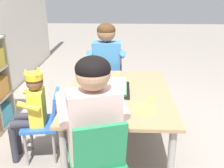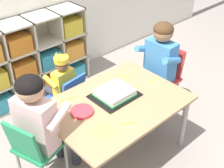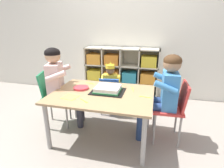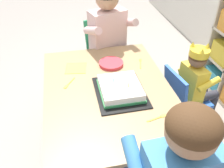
# 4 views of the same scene
# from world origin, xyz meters

# --- Properties ---
(ground) EXTENTS (16.00, 16.00, 0.00)m
(ground) POSITION_xyz_m (0.00, 0.00, 0.00)
(ground) COLOR gray
(activity_table) EXTENTS (1.16, 0.84, 0.58)m
(activity_table) POSITION_xyz_m (0.00, 0.00, 0.51)
(activity_table) COLOR #A37F56
(activity_table) RESTS_ON ground
(classroom_chair_blue) EXTENTS (0.34, 0.35, 0.59)m
(classroom_chair_blue) POSITION_xyz_m (-0.07, 0.60, 0.35)
(classroom_chair_blue) COLOR blue
(classroom_chair_blue) RESTS_ON ground
(child_with_crown) EXTENTS (0.32, 0.32, 0.80)m
(child_with_crown) POSITION_xyz_m (-0.08, 0.71, 0.49)
(child_with_crown) COLOR yellow
(child_with_crown) RESTS_ON ground
(classroom_chair_adult_side) EXTENTS (0.42, 0.40, 0.74)m
(classroom_chair_adult_side) POSITION_xyz_m (-0.73, 0.11, 0.46)
(classroom_chair_adult_side) COLOR #238451
(classroom_chair_adult_side) RESTS_ON ground
(adult_helper_seated) EXTENTS (0.48, 0.46, 1.06)m
(adult_helper_seated) POSITION_xyz_m (-0.61, 0.15, 0.66)
(adult_helper_seated) COLOR beige
(adult_helper_seated) RESTS_ON ground
(guest_at_table_side) EXTENTS (0.44, 0.41, 1.03)m
(guest_at_table_side) POSITION_xyz_m (0.68, 0.15, 0.64)
(guest_at_table_side) COLOR #3D7FBC
(guest_at_table_side) RESTS_ON ground
(birthday_cake_on_tray) EXTENTS (0.39, 0.32, 0.10)m
(birthday_cake_on_tray) POSITION_xyz_m (0.05, 0.07, 0.60)
(birthday_cake_on_tray) COLOR black
(birthday_cake_on_tray) RESTS_ON activity_table
(paper_plate_stack) EXTENTS (0.18, 0.18, 0.02)m
(paper_plate_stack) POSITION_xyz_m (-0.30, 0.08, 0.59)
(paper_plate_stack) COLOR #DB333D
(paper_plate_stack) RESTS_ON activity_table
(paper_napkin_square) EXTENTS (0.18, 0.18, 0.00)m
(paper_napkin_square) POSITION_xyz_m (-0.30, -0.19, 0.58)
(paper_napkin_square) COLOR #F4DB4C
(paper_napkin_square) RESTS_ON activity_table
(fork_scattered_mid_table) EXTENTS (0.12, 0.09, 0.00)m
(fork_scattered_mid_table) POSITION_xyz_m (-0.12, -0.25, 0.58)
(fork_scattered_mid_table) COLOR yellow
(fork_scattered_mid_table) RESTS_ON activity_table
(fork_by_napkin) EXTENTS (0.14, 0.04, 0.00)m
(fork_by_napkin) POSITION_xyz_m (0.48, 0.01, 0.58)
(fork_by_napkin) COLOR yellow
(fork_by_napkin) RESTS_ON activity_table
(fork_near_cake_tray) EXTENTS (0.14, 0.05, 0.00)m
(fork_near_cake_tray) POSITION_xyz_m (-0.27, 0.31, 0.58)
(fork_near_cake_tray) COLOR yellow
(fork_near_cake_tray) RESTS_ON activity_table
(fork_beside_plate_stack) EXTENTS (0.04, 0.13, 0.00)m
(fork_beside_plate_stack) POSITION_xyz_m (0.32, 0.23, 0.58)
(fork_beside_plate_stack) COLOR yellow
(fork_beside_plate_stack) RESTS_ON activity_table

